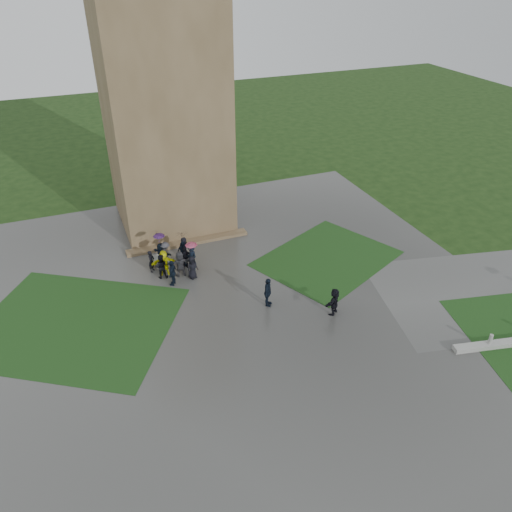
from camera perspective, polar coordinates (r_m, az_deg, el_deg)
name	(u,v)px	position (r m, az deg, el deg)	size (l,w,h in m)	color
ground	(237,331)	(28.62, -2.20, -8.60)	(120.00, 120.00, 0.00)	black
plaza	(226,311)	(30.09, -3.49, -6.28)	(34.00, 34.00, 0.02)	#393936
lawn_inset_left	(75,324)	(30.87, -19.98, -7.34)	(11.00, 9.00, 0.01)	#153512
lawn_inset_right	(327,258)	(35.24, 8.13, -0.28)	(9.00, 7.00, 0.01)	#153512
tower	(163,106)	(37.59, -10.56, 16.55)	(8.00, 8.00, 18.00)	brown
tower_plinth	(188,242)	(36.95, -7.75, 1.57)	(9.00, 0.80, 0.22)	brown
bench	(160,261)	(34.47, -10.89, -0.53)	(1.48, 0.78, 0.82)	#A6A6A2
visitor_cluster	(175,258)	(33.51, -9.28, -0.21)	(3.24, 4.06, 2.54)	black
pedestrian_mid	(268,292)	(29.93, 1.36, -4.16)	(1.12, 0.63, 1.90)	black
pedestrian_near	(334,301)	(29.70, 8.92, -5.15)	(1.59, 0.57, 1.72)	black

